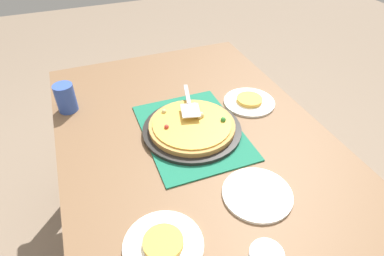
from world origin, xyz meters
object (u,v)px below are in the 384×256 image
object	(u,v)px
plate_far_right	(163,245)
plate_side	(257,194)
pizza_pan	(192,129)
pizza	(192,125)
plate_near_left	(249,102)
cup_near	(66,98)
served_slice_right	(163,242)
served_slice_left	(249,100)
pizza_server	(189,103)

from	to	relation	value
plate_far_right	plate_side	bearing A→B (deg)	-79.10
plate_side	plate_far_right	bearing A→B (deg)	100.90
pizza_pan	plate_side	world-z (taller)	pizza_pan
pizza	plate_far_right	xyz separation A→B (m)	(-0.43, 0.25, -0.03)
plate_near_left	plate_side	xyz separation A→B (m)	(-0.46, 0.22, 0.00)
cup_near	plate_side	bearing A→B (deg)	-143.30
plate_near_left	served_slice_right	world-z (taller)	served_slice_right
pizza_pan	served_slice_left	xyz separation A→B (m)	(0.10, -0.30, 0.01)
plate_far_right	served_slice_left	distance (m)	0.76
pizza	served_slice_right	world-z (taller)	pizza
plate_side	served_slice_right	world-z (taller)	served_slice_right
pizza_server	pizza	bearing A→B (deg)	166.09
pizza	cup_near	bearing A→B (deg)	53.23
plate_side	pizza_server	size ratio (longest dim) A/B	0.94
plate_far_right	served_slice_left	world-z (taller)	served_slice_left
pizza_pan	served_slice_right	size ratio (longest dim) A/B	3.45
served_slice_right	plate_far_right	bearing A→B (deg)	0.00
pizza_server	plate_far_right	bearing A→B (deg)	152.53
served_slice_right	plate_near_left	bearing A→B (deg)	-46.54
served_slice_left	cup_near	size ratio (longest dim) A/B	0.92
pizza_pan	pizza	size ratio (longest dim) A/B	1.15
pizza_pan	served_slice_left	size ratio (longest dim) A/B	3.45
plate_near_left	cup_near	xyz separation A→B (m)	(0.23, 0.74, 0.06)
pizza	plate_side	distance (m)	0.37
plate_far_right	served_slice_right	distance (m)	0.01
plate_far_right	cup_near	distance (m)	0.78
served_slice_right	pizza_server	size ratio (longest dim) A/B	0.47
served_slice_right	pizza_server	xyz separation A→B (m)	(0.52, -0.27, 0.05)
plate_near_left	served_slice_left	xyz separation A→B (m)	(0.00, 0.00, 0.01)
pizza	plate_far_right	bearing A→B (deg)	149.89
served_slice_right	pizza_server	distance (m)	0.59
served_slice_left	cup_near	world-z (taller)	cup_near
plate_side	plate_near_left	bearing A→B (deg)	-26.04
plate_near_left	plate_side	size ratio (longest dim) A/B	1.00
plate_near_left	served_slice_left	world-z (taller)	served_slice_left
plate_side	pizza_server	world-z (taller)	pizza_server
plate_far_right	served_slice_right	world-z (taller)	served_slice_right
pizza	plate_near_left	size ratio (longest dim) A/B	1.50
plate_side	cup_near	distance (m)	0.86
plate_near_left	served_slice_left	size ratio (longest dim) A/B	2.00
served_slice_left	served_slice_right	bearing A→B (deg)	133.46
plate_near_left	cup_near	distance (m)	0.77
pizza	served_slice_left	xyz separation A→B (m)	(0.09, -0.30, -0.01)
plate_far_right	plate_side	size ratio (longest dim) A/B	1.00
served_slice_left	pizza	bearing A→B (deg)	107.38
pizza	served_slice_left	distance (m)	0.32
served_slice_left	cup_near	distance (m)	0.77
pizza_pan	served_slice_left	bearing A→B (deg)	-72.50
plate_side	pizza_server	distance (m)	0.46
plate_near_left	plate_far_right	bearing A→B (deg)	133.46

